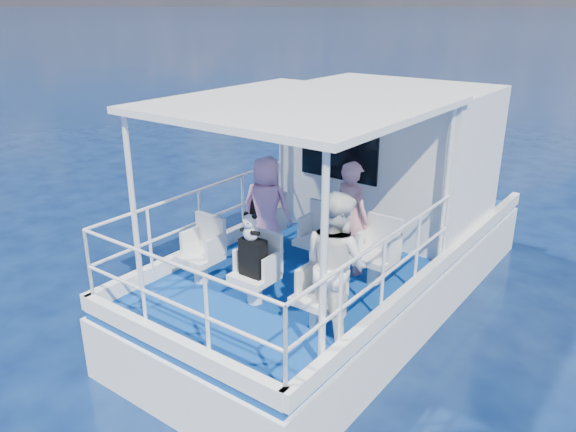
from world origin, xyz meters
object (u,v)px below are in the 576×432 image
Objects in this scene: passenger_port_fwd at (266,207)px; panda at (251,227)px; passenger_stbd_aft at (336,264)px; backpack_center at (253,257)px.

passenger_port_fwd reaches higher than panda.
passenger_stbd_aft is 1.09m from backpack_center.
panda is at bearing 104.79° from passenger_port_fwd.
passenger_stbd_aft reaches higher than passenger_port_fwd.
passenger_stbd_aft is at bearing 131.74° from passenger_port_fwd.
passenger_port_fwd is 4.40× the size of panda.
passenger_stbd_aft is 3.53× the size of backpack_center.
passenger_port_fwd is at bearing -15.08° from passenger_stbd_aft.
passenger_port_fwd is 0.90× the size of passenger_stbd_aft.
passenger_stbd_aft is at bearing 5.35° from panda.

